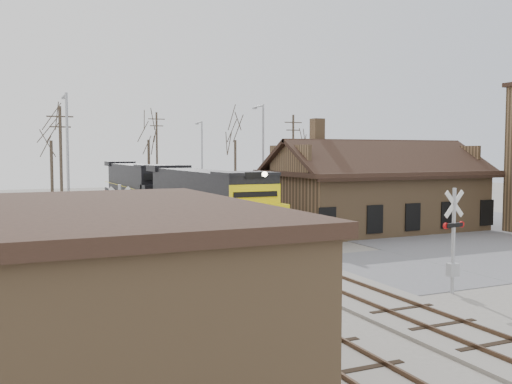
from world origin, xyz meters
TOP-DOWN VIEW (x-y plane):
  - ground at (0.00, 0.00)m, footprint 140.00×140.00m
  - road at (0.00, 0.00)m, footprint 60.00×9.00m
  - track_main at (0.00, 15.00)m, footprint 3.40×90.00m
  - track_siding at (-4.50, 15.00)m, footprint 3.40×90.00m
  - depot at (11.99, 12.00)m, footprint 15.20×9.31m
  - locomotive_lead at (0.00, 14.56)m, footprint 3.01×20.18m
  - locomotive_trailing at (0.00, 35.02)m, footprint 3.01×20.18m
  - crossbuck_near at (3.51, -4.67)m, footprint 1.18×0.31m
  - crossbuck_far at (-7.40, 5.67)m, footprint 1.12×0.40m
  - streetlight_a at (-8.50, 17.35)m, footprint 0.25×2.04m
  - streetlight_b at (7.15, 20.88)m, footprint 0.25×2.04m
  - streetlight_c at (7.25, 36.55)m, footprint 0.25×2.04m
  - utility_pole_a at (-8.17, 25.15)m, footprint 2.00×0.24m
  - utility_pole_b at (4.55, 45.03)m, footprint 2.00×0.24m
  - utility_pole_c at (15.63, 31.46)m, footprint 2.00×0.24m
  - tree_b at (-7.62, 40.87)m, footprint 4.50×4.50m
  - tree_c at (3.76, 45.84)m, footprint 4.68×4.68m
  - tree_d at (12.97, 41.02)m, footprint 4.64×4.64m
  - tree_e at (22.36, 39.89)m, footprint 3.41×3.41m

SIDE VIEW (x-z plane):
  - ground at x=0.00m, z-range 0.00..0.00m
  - road at x=0.00m, z-range 0.00..0.03m
  - track_main at x=0.00m, z-range -0.05..0.19m
  - track_siding at x=-4.50m, z-range -0.05..0.19m
  - crossbuck_far at x=-7.40m, z-range -0.12..3.88m
  - crossbuck_near at x=3.51m, z-range -0.13..4.01m
  - locomotive_trailing at x=0.00m, z-range 0.23..4.47m
  - locomotive_lead at x=0.00m, z-range 0.11..4.59m
  - depot at x=11.99m, z-range -1.54..6.36m
  - utility_pole_a at x=-8.17m, z-range 0.22..9.31m
  - utility_pole_c at x=15.63m, z-range 0.22..9.66m
  - streetlight_c at x=7.25m, z-range 0.54..9.35m
  - streetlight_a at x=-8.50m, z-range 0.54..9.91m
  - streetlight_b at x=7.15m, z-range 0.54..9.95m
  - utility_pole_b at x=4.55m, z-range 0.23..10.48m
  - tree_e at x=22.36m, z-range 1.76..10.11m
  - tree_b at x=-7.62m, z-range 2.34..13.36m
  - tree_d at x=12.97m, z-range 2.41..13.78m
  - tree_c at x=3.76m, z-range 2.43..13.90m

